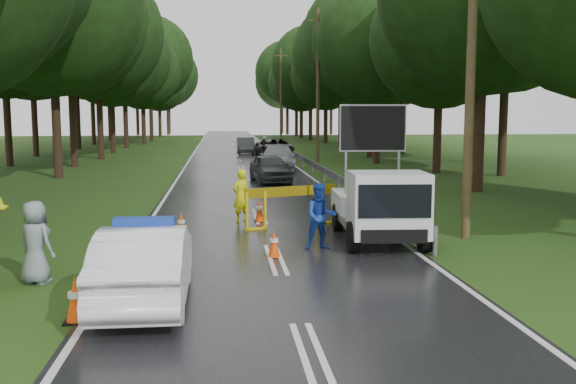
{
  "coord_description": "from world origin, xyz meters",
  "views": [
    {
      "loc": [
        -1.19,
        -14.07,
        3.29
      ],
      "look_at": [
        0.48,
        1.86,
        1.3
      ],
      "focal_mm": 40.0,
      "sensor_mm": 36.0,
      "label": 1
    }
  ],
  "objects": [
    {
      "name": "civilian",
      "position": [
        1.18,
        0.98,
        0.8
      ],
      "size": [
        0.79,
        0.62,
        1.61
      ],
      "primitive_type": "imported",
      "rotation": [
        0.0,
        0.0,
        0.01
      ],
      "color": "#183BA2",
      "rests_on": "ground"
    },
    {
      "name": "police_sedan",
      "position": [
        -2.51,
        -3.08,
        0.68
      ],
      "size": [
        1.47,
        4.14,
        1.5
      ],
      "rotation": [
        0.0,
        0.0,
        3.15
      ],
      "color": "white",
      "rests_on": "ground"
    },
    {
      "name": "utility_pole_far",
      "position": [
        5.2,
        54.0,
        5.06
      ],
      "size": [
        1.4,
        0.24,
        10.0
      ],
      "color": "#483821",
      "rests_on": "ground"
    },
    {
      "name": "utility_pole_mid",
      "position": [
        5.2,
        28.0,
        5.06
      ],
      "size": [
        1.4,
        0.24,
        10.0
      ],
      "color": "#483821",
      "rests_on": "ground"
    },
    {
      "name": "queue_car_second",
      "position": [
        2.04,
        22.18,
        0.71
      ],
      "size": [
        2.53,
        5.1,
        1.42
      ],
      "primitive_type": "imported",
      "rotation": [
        0.0,
        0.0,
        -0.11
      ],
      "color": "#9D9FA5",
      "rests_on": "ground"
    },
    {
      "name": "utility_pole_near",
      "position": [
        5.2,
        2.0,
        5.06
      ],
      "size": [
        1.4,
        0.24,
        10.0
      ],
      "color": "#483821",
      "rests_on": "ground"
    },
    {
      "name": "guardrail",
      "position": [
        3.7,
        29.67,
        0.55
      ],
      "size": [
        0.12,
        60.06,
        0.7
      ],
      "color": "gray",
      "rests_on": "ground"
    },
    {
      "name": "cone_right",
      "position": [
        3.5,
        4.5,
        0.39
      ],
      "size": [
        0.38,
        0.38,
        0.81
      ],
      "color": "black",
      "rests_on": "ground"
    },
    {
      "name": "ground",
      "position": [
        0.0,
        0.0,
        0.0
      ],
      "size": [
        160.0,
        160.0,
        0.0
      ],
      "primitive_type": "plane",
      "color": "#1E4112",
      "rests_on": "ground"
    },
    {
      "name": "work_truck",
      "position": [
        2.8,
        1.67,
        0.94
      ],
      "size": [
        2.16,
        4.44,
        3.46
      ],
      "rotation": [
        0.0,
        0.0,
        -0.05
      ],
      "color": "gray",
      "rests_on": "ground"
    },
    {
      "name": "cone_far",
      "position": [
        -0.05,
        5.0,
        0.35
      ],
      "size": [
        0.34,
        0.34,
        0.72
      ],
      "color": "black",
      "rests_on": "ground"
    },
    {
      "name": "cone_near_left",
      "position": [
        -3.5,
        -4.0,
        0.37
      ],
      "size": [
        0.36,
        0.36,
        0.76
      ],
      "color": "black",
      "rests_on": "ground"
    },
    {
      "name": "cone_center",
      "position": [
        -0.02,
        0.19,
        0.33
      ],
      "size": [
        0.32,
        0.32,
        0.68
      ],
      "color": "black",
      "rests_on": "ground"
    },
    {
      "name": "road",
      "position": [
        0.0,
        30.0,
        0.01
      ],
      "size": [
        7.0,
        140.0,
        0.02
      ],
      "primitive_type": "cube",
      "color": "black",
      "rests_on": "ground"
    },
    {
      "name": "cone_left_mid",
      "position": [
        -2.26,
        3.0,
        0.32
      ],
      "size": [
        0.31,
        0.31,
        0.66
      ],
      "color": "black",
      "rests_on": "ground"
    },
    {
      "name": "bystander_right",
      "position": [
        -4.77,
        -1.5,
        0.81
      ],
      "size": [
        0.94,
        0.85,
        1.61
      ],
      "primitive_type": "imported",
      "rotation": [
        0.0,
        0.0,
        2.58
      ],
      "color": "gray",
      "rests_on": "ground"
    },
    {
      "name": "queue_car_fourth",
      "position": [
        0.8,
        37.46,
        0.65
      ],
      "size": [
        1.39,
        3.94,
        1.3
      ],
      "primitive_type": "imported",
      "rotation": [
        0.0,
        0.0,
        0.01
      ],
      "color": "#464A4F",
      "rests_on": "ground"
    },
    {
      "name": "queue_car_first",
      "position": [
        1.13,
        16.18,
        0.66
      ],
      "size": [
        2.04,
        4.06,
        1.33
      ],
      "primitive_type": "imported",
      "rotation": [
        0.0,
        0.0,
        0.12
      ],
      "color": "#3A3D41",
      "rests_on": "ground"
    },
    {
      "name": "barrier",
      "position": [
        0.8,
        4.0,
        0.9
      ],
      "size": [
        2.72,
        1.08,
        1.19
      ],
      "rotation": [
        0.0,
        0.0,
        0.36
      ],
      "color": "#DAC40B",
      "rests_on": "ground"
    },
    {
      "name": "queue_car_third",
      "position": [
        2.6,
        31.46,
        0.75
      ],
      "size": [
        2.49,
        5.38,
        1.49
      ],
      "primitive_type": "imported",
      "rotation": [
        0.0,
        0.0,
        0.0
      ],
      "color": "black",
      "rests_on": "ground"
    },
    {
      "name": "officer",
      "position": [
        -0.61,
        5.0,
        0.81
      ],
      "size": [
        0.7,
        0.65,
        1.61
      ],
      "primitive_type": "imported",
      "rotation": [
        0.0,
        0.0,
        3.75
      ],
      "color": "#E4EA0C",
      "rests_on": "ground"
    }
  ]
}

